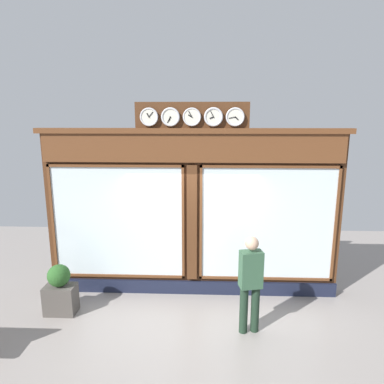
# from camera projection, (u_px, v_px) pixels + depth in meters

# --- Properties ---
(shop_facade) EXTENTS (5.94, 0.42, 3.84)m
(shop_facade) POSITION_uv_depth(u_px,v_px,m) (192.00, 212.00, 6.85)
(shop_facade) COLOR #4C2B16
(shop_facade) RESTS_ON ground_plane
(pedestrian) EXTENTS (0.40, 0.29, 1.69)m
(pedestrian) POSITION_uv_depth(u_px,v_px,m) (250.00, 281.00, 5.62)
(pedestrian) COLOR #1C2F21
(pedestrian) RESTS_ON ground_plane
(planter_box) EXTENTS (0.56, 0.36, 0.54)m
(planter_box) POSITION_uv_depth(u_px,v_px,m) (61.00, 299.00, 6.32)
(planter_box) COLOR #4C4742
(planter_box) RESTS_ON ground_plane
(planter_shrub) EXTENTS (0.41, 0.41, 0.41)m
(planter_shrub) POSITION_uv_depth(u_px,v_px,m) (59.00, 276.00, 6.22)
(planter_shrub) COLOR #285623
(planter_shrub) RESTS_ON planter_box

